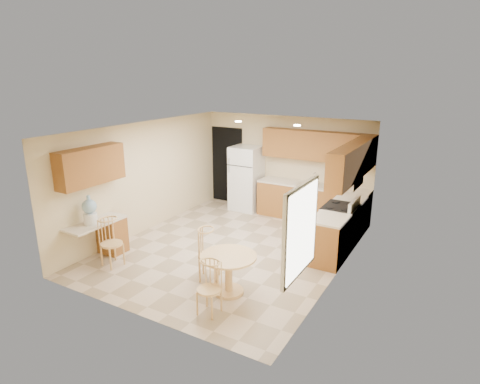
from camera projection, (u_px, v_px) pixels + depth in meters
The scene contains 30 objects.
floor at pixel (230, 248), 8.38m from camera, with size 5.50×5.50×0.00m, color tan.
ceiling at pixel (230, 129), 7.66m from camera, with size 4.50×5.50×0.02m, color white.
wall_back at pixel (285, 165), 10.31m from camera, with size 4.50×0.02×2.50m, color beige.
wall_front at pixel (131, 238), 5.73m from camera, with size 4.50×0.02×2.50m, color beige.
wall_left at pixel (145, 177), 9.09m from camera, with size 0.02×5.50×2.50m, color beige.
wall_right at pixel (341, 209), 6.95m from camera, with size 0.02×5.50×2.50m, color beige.
doorway at pixel (227, 165), 11.18m from camera, with size 0.90×0.02×2.10m, color black.
base_cab_back at pixel (312, 203), 9.87m from camera, with size 2.75×0.60×0.87m, color #9D6028.
counter_back at pixel (313, 186), 9.74m from camera, with size 2.75×0.63×0.04m, color beige.
base_cab_right_a at pixel (349, 218), 8.87m from camera, with size 0.60×0.59×0.87m, color #9D6028.
counter_right_a at pixel (350, 199), 8.74m from camera, with size 0.63×0.59×0.04m, color beige.
base_cab_right_b at pixel (328, 241), 7.66m from camera, with size 0.60×0.80×0.87m, color #9D6028.
counter_right_b at pixel (330, 219), 7.53m from camera, with size 0.63×0.80×0.04m, color beige.
upper_cab_back at pixel (317, 146), 9.58m from camera, with size 2.75×0.33×0.70m, color #9D6028.
upper_cab_right at pixel (352, 162), 7.86m from camera, with size 0.33×2.42×0.70m, color #9D6028.
upper_cab_left at pixel (91, 166), 7.51m from camera, with size 0.33×1.40×0.70m, color #9D6028.
sink at pixel (312, 185), 9.75m from camera, with size 0.78×0.44×0.01m, color silver.
range_hood at pixel (346, 183), 8.00m from camera, with size 0.50×0.76×0.14m, color silver.
desk_pedestal at pixel (112, 235), 8.13m from camera, with size 0.48×0.42×0.72m, color #9D6028.
desk_top at pixel (96, 223), 7.70m from camera, with size 0.50×1.20×0.04m, color beige.
window at pixel (301, 231), 5.35m from camera, with size 0.06×1.12×1.30m.
can_light_a at pixel (238, 122), 8.90m from camera, with size 0.14×0.14×0.02m, color white.
can_light_b at pixel (297, 125), 8.24m from camera, with size 0.14×0.14×0.02m, color white.
refrigerator at pixel (246, 178), 10.58m from camera, with size 0.75×0.73×1.70m.
stove at pixel (339, 226), 8.31m from camera, with size 0.65×0.76×1.09m.
dining_table at pixel (229, 269), 6.56m from camera, with size 0.92×0.92×0.68m.
chair_table_a at pixel (206, 251), 6.92m from camera, with size 0.41×0.53×0.93m.
chair_table_b at pixel (206, 285), 5.91m from camera, with size 0.37×0.37×0.84m.
chair_desk at pixel (107, 239), 7.42m from camera, with size 0.41×0.53×0.92m.
water_crock at pixel (90, 211), 7.54m from camera, with size 0.27×0.27×0.56m.
Camera 1 is at (3.99, -6.57, 3.52)m, focal length 30.00 mm.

